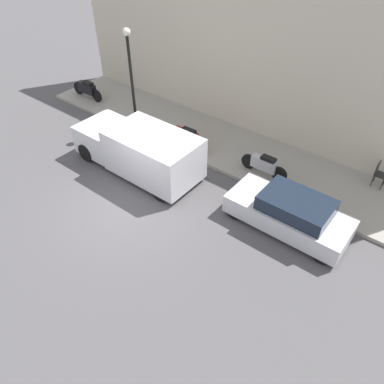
% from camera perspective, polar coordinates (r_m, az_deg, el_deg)
% --- Properties ---
extents(ground_plane, '(60.00, 60.00, 0.00)m').
position_cam_1_polar(ground_plane, '(13.19, -8.99, -1.55)').
color(ground_plane, '#514F51').
extents(sidewalk, '(3.19, 17.67, 0.14)m').
position_cam_1_polar(sidewalk, '(16.09, 3.43, 7.74)').
color(sidewalk, gray).
rests_on(sidewalk, ground_plane).
extents(building_facade, '(0.30, 17.67, 6.64)m').
position_cam_1_polar(building_facade, '(15.99, 7.78, 20.26)').
color(building_facade, beige).
rests_on(building_facade, ground_plane).
extents(parked_car, '(1.62, 3.89, 1.27)m').
position_cam_1_polar(parked_car, '(12.14, 14.67, -3.10)').
color(parked_car, silver).
rests_on(parked_car, ground_plane).
extents(delivery_van, '(2.00, 5.14, 1.79)m').
position_cam_1_polar(delivery_van, '(14.17, -8.19, 6.54)').
color(delivery_van, silver).
rests_on(delivery_van, ground_plane).
extents(scooter_silver, '(0.30, 1.88, 0.81)m').
position_cam_1_polar(scooter_silver, '(14.04, 10.97, 4.12)').
color(scooter_silver, '#B7B7BF').
rests_on(scooter_silver, sidewalk).
extents(motorcycle_red, '(0.30, 2.09, 0.85)m').
position_cam_1_polar(motorcycle_red, '(15.36, -0.92, 8.44)').
color(motorcycle_red, '#B21E1E').
rests_on(motorcycle_red, sidewalk).
extents(motorcycle_black, '(0.30, 2.03, 0.87)m').
position_cam_1_polar(motorcycle_black, '(19.99, -15.69, 14.89)').
color(motorcycle_black, black).
rests_on(motorcycle_black, sidewalk).
extents(streetlamp, '(0.31, 0.31, 4.28)m').
position_cam_1_polar(streetlamp, '(15.81, -9.36, 18.04)').
color(streetlamp, black).
rests_on(streetlamp, sidewalk).
extents(cafe_chair, '(0.40, 0.40, 0.94)m').
position_cam_1_polar(cafe_chair, '(14.79, 26.62, 2.64)').
color(cafe_chair, '#262626').
rests_on(cafe_chair, sidewalk).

